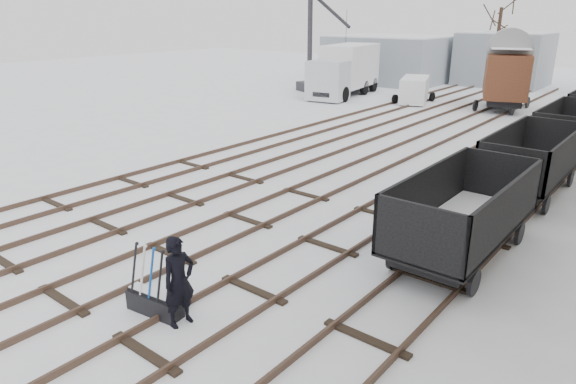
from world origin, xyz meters
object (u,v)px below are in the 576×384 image
panel_van (414,89)px  crane (311,64)px  box_van_wagon (506,73)px  ground_frame (155,301)px  freight_wagon_a (462,226)px  worker (179,282)px  lorry (345,70)px

panel_van → crane: bearing=158.4°
box_van_wagon → panel_van: 6.06m
ground_frame → panel_van: 29.63m
freight_wagon_a → crane: bearing=133.8°
panel_van → ground_frame: bearing=-95.1°
freight_wagon_a → panel_van: (-11.84, 21.83, 0.06)m
worker → freight_wagon_a: size_ratio=0.35×
ground_frame → box_van_wagon: box_van_wagon is taller
freight_wagon_a → box_van_wagon: (-6.05, 22.89, 1.48)m
freight_wagon_a → panel_van: size_ratio=1.26×
lorry → box_van_wagon: bearing=-1.8°
lorry → panel_van: size_ratio=1.97×
panel_van → lorry: bearing=164.4°
crane → worker: bearing=-35.8°
worker → box_van_wagon: box_van_wagon is taller
box_van_wagon → lorry: box_van_wagon is taller
worker → lorry: 31.40m
ground_frame → worker: (0.75, 0.10, 0.69)m
freight_wagon_a → box_van_wagon: box_van_wagon is taller
freight_wagon_a → panel_van: bearing=118.5°
ground_frame → box_van_wagon: bearing=86.0°
ground_frame → box_van_wagon: (-2.03, 29.64, 2.06)m
lorry → freight_wagon_a: bearing=-60.2°
worker → box_van_wagon: (-2.78, 29.54, 1.37)m
ground_frame → lorry: size_ratio=0.17×
box_van_wagon → lorry: size_ratio=0.69×
box_van_wagon → crane: 15.10m
worker → crane: bearing=38.1°
ground_frame → freight_wagon_a: (4.02, 6.75, 0.57)m
box_van_wagon → crane: crane is taller
ground_frame → crane: 33.52m
ground_frame → freight_wagon_a: freight_wagon_a is taller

